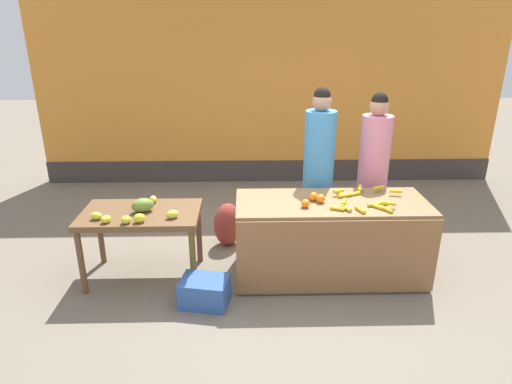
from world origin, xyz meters
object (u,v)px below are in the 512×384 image
vendor_woman_pink_shirt (373,171)px  produce_sack (228,224)px  produce_crate (205,292)px  vendor_woman_blue_shirt (318,171)px

vendor_woman_pink_shirt → produce_sack: size_ratio=3.44×
vendor_woman_pink_shirt → produce_sack: vendor_woman_pink_shirt is taller
produce_crate → produce_sack: (0.18, 1.21, 0.13)m
produce_sack → produce_crate: bearing=-98.5°
produce_sack → vendor_woman_blue_shirt: bearing=-3.4°
produce_crate → produce_sack: 1.23m
vendor_woman_blue_shirt → produce_crate: size_ratio=4.25×
vendor_woman_pink_shirt → produce_sack: bearing=-179.8°
vendor_woman_blue_shirt → vendor_woman_pink_shirt: vendor_woman_blue_shirt is taller
produce_sack → vendor_woman_pink_shirt: bearing=0.2°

